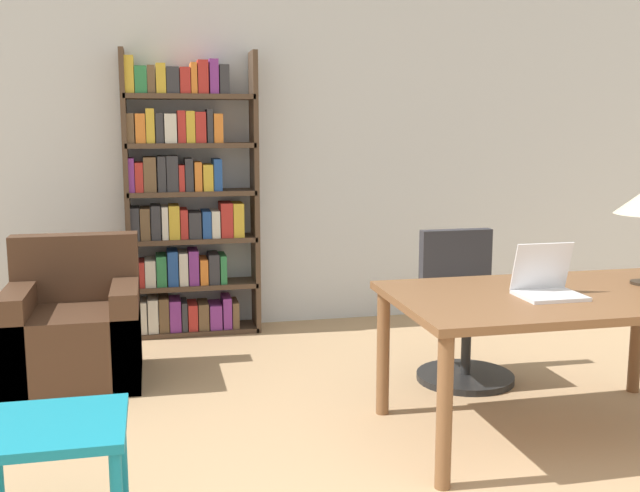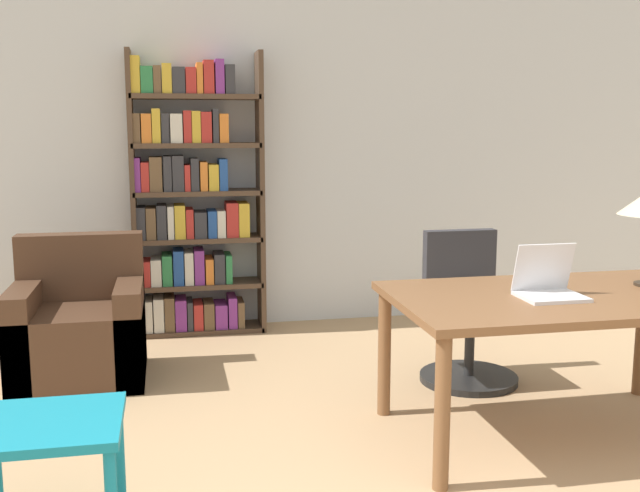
# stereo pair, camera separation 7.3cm
# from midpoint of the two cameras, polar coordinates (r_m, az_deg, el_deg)

# --- Properties ---
(wall_back) EXTENTS (8.00, 0.06, 2.70)m
(wall_back) POSITION_cam_midpoint_polar(r_m,az_deg,el_deg) (5.87, -1.89, 7.16)
(wall_back) COLOR silver
(wall_back) RESTS_ON ground_plane
(desk) EXTENTS (1.67, 0.99, 0.73)m
(desk) POSITION_cam_midpoint_polar(r_m,az_deg,el_deg) (3.93, 18.34, -4.69)
(desk) COLOR brown
(desk) RESTS_ON ground_plane
(laptop) EXTENTS (0.30, 0.25, 0.26)m
(laptop) POSITION_cam_midpoint_polar(r_m,az_deg,el_deg) (3.82, 17.53, -2.90)
(laptop) COLOR silver
(laptop) RESTS_ON desk
(office_chair) EXTENTS (0.60, 0.60, 0.91)m
(office_chair) POSITION_cam_midpoint_polar(r_m,az_deg,el_deg) (4.73, 11.54, -5.38)
(office_chair) COLOR black
(office_chair) RESTS_ON ground_plane
(side_table_blue) EXTENTS (0.54, 0.50, 0.49)m
(side_table_blue) POSITION_cam_midpoint_polar(r_m,az_deg,el_deg) (3.01, -19.37, -13.90)
(side_table_blue) COLOR teal
(side_table_blue) RESTS_ON ground_plane
(armchair) EXTENTS (0.78, 0.70, 0.88)m
(armchair) POSITION_cam_midpoint_polar(r_m,az_deg,el_deg) (4.87, -17.44, -6.19)
(armchair) COLOR #472D1E
(armchair) RESTS_ON ground_plane
(bookshelf) EXTENTS (0.97, 0.28, 2.09)m
(bookshelf) POSITION_cam_midpoint_polar(r_m,az_deg,el_deg) (5.63, -9.51, 3.23)
(bookshelf) COLOR #4C3828
(bookshelf) RESTS_ON ground_plane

